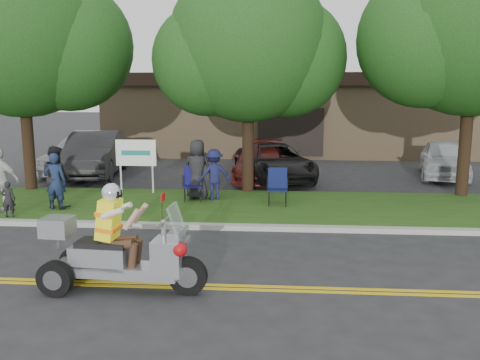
# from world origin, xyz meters

# --- Properties ---
(ground) EXTENTS (120.00, 120.00, 0.00)m
(ground) POSITION_xyz_m (0.00, 0.00, 0.00)
(ground) COLOR #28282B
(ground) RESTS_ON ground
(centerline_near) EXTENTS (60.00, 0.10, 0.01)m
(centerline_near) POSITION_xyz_m (0.00, -0.58, 0.01)
(centerline_near) COLOR gold
(centerline_near) RESTS_ON ground
(centerline_far) EXTENTS (60.00, 0.10, 0.01)m
(centerline_far) POSITION_xyz_m (0.00, -0.42, 0.01)
(centerline_far) COLOR gold
(centerline_far) RESTS_ON ground
(curb) EXTENTS (60.00, 0.25, 0.12)m
(curb) POSITION_xyz_m (0.00, 3.05, 0.06)
(curb) COLOR #A8A89E
(curb) RESTS_ON ground
(grass_verge) EXTENTS (60.00, 4.00, 0.10)m
(grass_verge) POSITION_xyz_m (0.00, 5.20, 0.06)
(grass_verge) COLOR #234612
(grass_verge) RESTS_ON ground
(commercial_building) EXTENTS (18.00, 8.20, 4.00)m
(commercial_building) POSITION_xyz_m (2.00, 18.98, 2.01)
(commercial_building) COLOR #9E7F5B
(commercial_building) RESTS_ON ground
(tree_left) EXTENTS (6.62, 5.40, 7.78)m
(tree_left) POSITION_xyz_m (-6.44, 7.03, 4.85)
(tree_left) COLOR #332114
(tree_left) RESTS_ON ground
(tree_mid) EXTENTS (5.88, 4.80, 7.05)m
(tree_mid) POSITION_xyz_m (0.55, 7.23, 4.43)
(tree_mid) COLOR #332114
(tree_mid) RESTS_ON ground
(tree_right) EXTENTS (6.86, 5.60, 8.07)m
(tree_right) POSITION_xyz_m (7.06, 7.03, 5.03)
(tree_right) COLOR #332114
(tree_right) RESTS_ON ground
(business_sign) EXTENTS (1.25, 0.06, 1.75)m
(business_sign) POSITION_xyz_m (-2.90, 6.60, 1.26)
(business_sign) COLOR silver
(business_sign) RESTS_ON ground
(trike_scooter) EXTENTS (2.77, 0.95, 1.81)m
(trike_scooter) POSITION_xyz_m (-1.18, -0.75, 0.63)
(trike_scooter) COLOR black
(trike_scooter) RESTS_ON ground
(lawn_chair_a) EXTENTS (0.59, 0.61, 0.99)m
(lawn_chair_a) POSITION_xyz_m (-1.01, 5.71, 0.66)
(lawn_chair_a) COLOR black
(lawn_chair_a) RESTS_ON grass_verge
(lawn_chair_b) EXTENTS (0.53, 0.55, 1.01)m
(lawn_chair_b) POSITION_xyz_m (1.43, 5.34, 0.68)
(lawn_chair_b) COLOR black
(lawn_chair_b) RESTS_ON grass_verge
(spectator_adult_left) EXTENTS (0.56, 0.38, 1.52)m
(spectator_adult_left) POSITION_xyz_m (-4.45, 4.29, 0.87)
(spectator_adult_left) COLOR #192748
(spectator_adult_left) RESTS_ON grass_verge
(spectator_adult_mid) EXTENTS (0.99, 0.89, 1.68)m
(spectator_adult_mid) POSITION_xyz_m (-4.52, 4.49, 0.95)
(spectator_adult_mid) COLOR black
(spectator_adult_mid) RESTS_ON grass_verge
(spectator_adult_right) EXTENTS (1.00, 0.44, 1.68)m
(spectator_adult_right) POSITION_xyz_m (-5.68, 3.82, 0.95)
(spectator_adult_right) COLOR silver
(spectator_adult_right) RESTS_ON grass_verge
(spectator_chair_a) EXTENTS (1.09, 0.86, 1.47)m
(spectator_chair_a) POSITION_xyz_m (-0.40, 5.82, 0.84)
(spectator_chair_a) COLOR #191B46
(spectator_chair_a) RESTS_ON grass_verge
(spectator_chair_b) EXTENTS (0.92, 0.67, 1.74)m
(spectator_chair_b) POSITION_xyz_m (-0.89, 5.88, 0.98)
(spectator_chair_b) COLOR black
(spectator_chair_b) RESTS_ON grass_verge
(child_left) EXTENTS (0.38, 0.29, 0.92)m
(child_left) POSITION_xyz_m (-5.29, 3.40, 0.56)
(child_left) COLOR black
(child_left) RESTS_ON grass_verge
(parked_car_far_left) EXTENTS (2.33, 4.79, 1.58)m
(parked_car_far_left) POSITION_xyz_m (-6.27, 10.80, 0.79)
(parked_car_far_left) COLOR #9A9CA1
(parked_car_far_left) RESTS_ON ground
(parked_car_left) EXTENTS (2.38, 5.26, 1.67)m
(parked_car_left) POSITION_xyz_m (-5.50, 10.17, 0.84)
(parked_car_left) COLOR #2C2C2F
(parked_car_left) RESTS_ON ground
(parked_car_mid) EXTENTS (3.36, 5.12, 1.31)m
(parked_car_mid) POSITION_xyz_m (1.31, 9.68, 0.65)
(parked_car_mid) COLOR black
(parked_car_mid) RESTS_ON ground
(parked_car_right) EXTENTS (1.87, 4.50, 1.30)m
(parked_car_right) POSITION_xyz_m (0.80, 9.92, 0.65)
(parked_car_right) COLOR #551713
(parked_car_right) RESTS_ON ground
(parked_car_far_right) EXTENTS (2.58, 4.42, 1.41)m
(parked_car_far_right) POSITION_xyz_m (7.63, 10.76, 0.71)
(parked_car_far_right) COLOR silver
(parked_car_far_right) RESTS_ON ground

